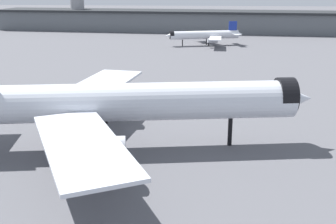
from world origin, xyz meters
TOP-DOWN VIEW (x-y plane):
  - ground at (0.00, 0.00)m, footprint 900.00×900.00m
  - airliner_near_gate at (3.32, 0.34)m, footprint 64.54×58.27m
  - airliner_far_taxiway at (17.31, 121.16)m, footprint 34.64×30.88m
  - terminal_building at (2.99, 175.14)m, footprint 214.14×40.42m
  - traffic_cone_near_nose at (-24.94, 23.41)m, footprint 0.64×0.64m

SIDE VIEW (x-z plane):
  - ground at x=0.00m, z-range 0.00..0.00m
  - traffic_cone_near_nose at x=-24.94m, z-range 0.00..0.80m
  - airliner_far_taxiway at x=17.31m, z-range -0.61..9.73m
  - terminal_building at x=2.99m, z-range -5.18..17.26m
  - airliner_near_gate at x=3.32m, z-range -1.07..16.86m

